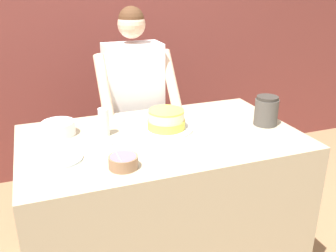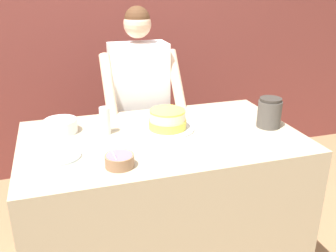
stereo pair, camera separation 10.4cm
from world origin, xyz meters
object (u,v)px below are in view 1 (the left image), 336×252
(frosting_bowl_purple, at_px, (123,161))
(drinking_glass, at_px, (104,122))
(person_baker, at_px, (134,98))
(stoneware_jar, at_px, (266,111))
(frosting_bowl_pink, at_px, (58,127))
(ceramic_plate, at_px, (60,159))
(cake, at_px, (166,121))

(frosting_bowl_purple, distance_m, drinking_glass, 0.42)
(person_baker, distance_m, stoneware_jar, 0.95)
(frosting_bowl_purple, relative_size, frosting_bowl_pink, 0.79)
(ceramic_plate, bearing_deg, frosting_bowl_purple, -34.63)
(drinking_glass, height_order, stoneware_jar, stoneware_jar)
(person_baker, xyz_separation_m, frosting_bowl_pink, (-0.56, -0.45, 0.02))
(frosting_bowl_purple, xyz_separation_m, frosting_bowl_pink, (-0.24, 0.51, 0.01))
(frosting_bowl_purple, bearing_deg, frosting_bowl_pink, 115.31)
(cake, height_order, frosting_bowl_pink, cake)
(stoneware_jar, bearing_deg, frosting_bowl_purple, -165.51)
(frosting_bowl_pink, xyz_separation_m, drinking_glass, (0.24, -0.10, 0.04))
(person_baker, height_order, frosting_bowl_purple, person_baker)
(cake, height_order, stoneware_jar, stoneware_jar)
(cake, height_order, ceramic_plate, cake)
(person_baker, relative_size, drinking_glass, 9.99)
(person_baker, relative_size, ceramic_plate, 7.14)
(frosting_bowl_purple, bearing_deg, cake, 46.87)
(ceramic_plate, xyz_separation_m, stoneware_jar, (1.19, 0.05, 0.08))
(person_baker, relative_size, frosting_bowl_pink, 8.49)
(cake, distance_m, drinking_glass, 0.35)
(person_baker, height_order, stoneware_jar, person_baker)
(drinking_glass, bearing_deg, stoneware_jar, -10.64)
(cake, relative_size, drinking_glass, 1.98)
(person_baker, bearing_deg, ceramic_plate, -127.16)
(person_baker, distance_m, cake, 0.59)
(drinking_glass, bearing_deg, frosting_bowl_purple, -89.48)
(cake, bearing_deg, stoneware_jar, -12.53)
(person_baker, height_order, cake, person_baker)
(cake, bearing_deg, ceramic_plate, -163.34)
(drinking_glass, height_order, ceramic_plate, drinking_glass)
(cake, distance_m, stoneware_jar, 0.60)
(frosting_bowl_pink, relative_size, stoneware_jar, 1.04)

